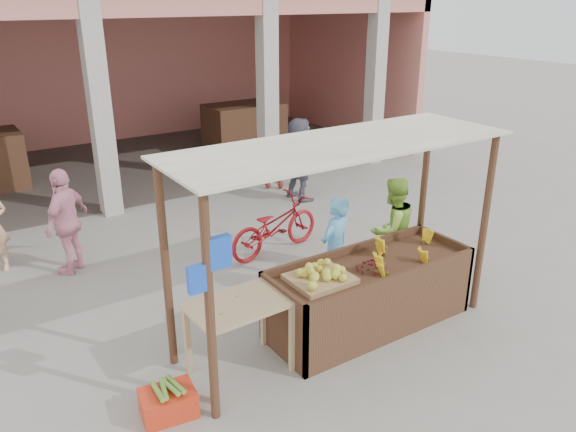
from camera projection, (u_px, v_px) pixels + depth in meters
ground at (336, 336)px, 6.82m from camera, size 60.00×60.00×0.00m
market_building at (101, 50)px, 12.79m from camera, size 14.40×6.40×4.20m
fruit_stall at (369, 296)px, 6.93m from camera, size 2.60×0.95×0.80m
stall_awning at (338, 180)px, 6.13m from camera, size 4.09×1.35×2.39m
banana_heap at (401, 250)px, 6.99m from camera, size 1.17×0.64×0.21m
melon_tray at (320, 274)px, 6.41m from camera, size 0.69×0.60×0.19m
berry_heap at (373, 264)px, 6.71m from camera, size 0.42×0.34×0.13m
side_table at (239, 315)px, 5.93m from camera, size 1.08×0.74×0.85m
papaya_pile at (238, 294)px, 5.84m from camera, size 0.73×0.42×0.21m
red_crate at (168, 403)px, 5.50m from camera, size 0.57×0.44×0.27m
plantain_bundle at (167, 388)px, 5.43m from camera, size 0.42×0.29×0.08m
produce_sacks at (281, 172)px, 12.06m from camera, size 1.06×0.79×0.64m
vendor_blue at (335, 245)px, 7.43m from camera, size 0.68×0.58×1.55m
vendor_green at (392, 227)px, 7.92m from camera, size 0.78×0.46×1.62m
motorcycle at (275, 225)px, 8.89m from camera, size 0.89×1.88×0.94m
shopper_b at (67, 218)px, 8.14m from camera, size 1.09×1.07×1.70m
shopper_d at (299, 157)px, 11.12m from camera, size 0.79×1.67×1.75m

